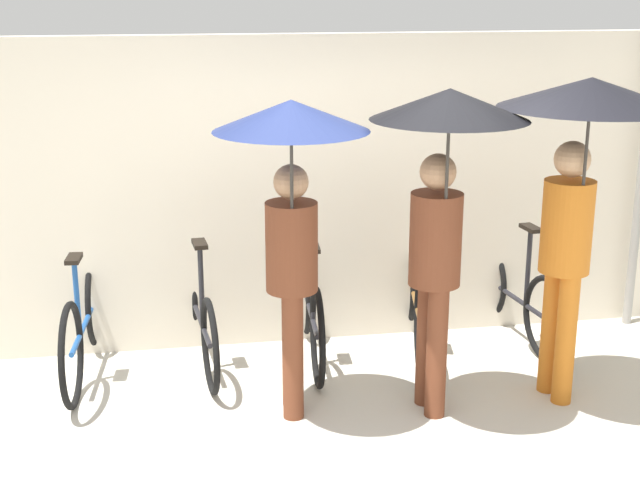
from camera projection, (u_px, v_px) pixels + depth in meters
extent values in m
plane|color=beige|center=(361.00, 479.00, 4.92)|extent=(30.00, 30.00, 0.00)
cube|color=beige|center=(302.00, 192.00, 6.57)|extent=(11.19, 0.12, 2.29)
torus|color=black|center=(95.00, 300.00, 6.67)|extent=(0.10, 0.70, 0.70)
torus|color=black|center=(71.00, 355.00, 5.68)|extent=(0.10, 0.70, 0.70)
cylinder|color=#19478C|center=(84.00, 325.00, 6.18)|extent=(0.12, 1.03, 0.04)
cylinder|color=#19478C|center=(77.00, 299.00, 5.93)|extent=(0.04, 0.04, 0.53)
cube|color=black|center=(74.00, 259.00, 5.85)|extent=(0.11, 0.21, 0.03)
cylinder|color=#19478C|center=(92.00, 256.00, 6.57)|extent=(0.04, 0.04, 0.70)
cylinder|color=#19478C|center=(88.00, 210.00, 6.47)|extent=(0.44, 0.06, 0.03)
torus|color=black|center=(190.00, 293.00, 6.89)|extent=(0.10, 0.65, 0.65)
torus|color=black|center=(210.00, 346.00, 5.88)|extent=(0.10, 0.65, 0.65)
cylinder|color=black|center=(199.00, 317.00, 6.39)|extent=(0.13, 1.08, 0.04)
cylinder|color=black|center=(201.00, 287.00, 6.13)|extent=(0.04, 0.04, 0.59)
cube|color=black|center=(200.00, 244.00, 6.04)|extent=(0.11, 0.21, 0.03)
cylinder|color=black|center=(188.00, 245.00, 6.78)|extent=(0.04, 0.04, 0.77)
cylinder|color=black|center=(186.00, 196.00, 6.67)|extent=(0.44, 0.07, 0.03)
torus|color=black|center=(305.00, 290.00, 6.89)|extent=(0.09, 0.69, 0.69)
torus|color=black|center=(317.00, 337.00, 5.97)|extent=(0.09, 0.69, 0.69)
cylinder|color=black|center=(311.00, 312.00, 6.43)|extent=(0.10, 0.96, 0.04)
cylinder|color=black|center=(313.00, 286.00, 6.20)|extent=(0.04, 0.04, 0.52)
cube|color=black|center=(313.00, 248.00, 6.12)|extent=(0.10, 0.21, 0.03)
cylinder|color=black|center=(305.00, 248.00, 6.80)|extent=(0.04, 0.04, 0.67)
cylinder|color=black|center=(304.00, 206.00, 6.70)|extent=(0.44, 0.06, 0.03)
torus|color=black|center=(410.00, 278.00, 7.10)|extent=(0.19, 0.72, 0.73)
torus|color=black|center=(422.00, 326.00, 6.11)|extent=(0.19, 0.72, 0.73)
cylinder|color=brown|center=(415.00, 300.00, 6.61)|extent=(0.23, 1.02, 0.04)
cylinder|color=brown|center=(419.00, 274.00, 6.36)|extent=(0.04, 0.04, 0.53)
cube|color=black|center=(420.00, 236.00, 6.28)|extent=(0.13, 0.21, 0.03)
cylinder|color=brown|center=(411.00, 235.00, 7.00)|extent=(0.04, 0.04, 0.72)
cylinder|color=brown|center=(413.00, 190.00, 6.90)|extent=(0.44, 0.11, 0.03)
torus|color=black|center=(486.00, 278.00, 7.23)|extent=(0.12, 0.65, 0.65)
torus|color=black|center=(547.00, 320.00, 6.35)|extent=(0.12, 0.65, 0.65)
cylinder|color=black|center=(515.00, 298.00, 6.79)|extent=(0.14, 0.95, 0.04)
cylinder|color=black|center=(528.00, 268.00, 6.55)|extent=(0.04, 0.04, 0.58)
cube|color=black|center=(531.00, 228.00, 6.47)|extent=(0.11, 0.21, 0.03)
cylinder|color=black|center=(489.00, 236.00, 7.13)|extent=(0.04, 0.04, 0.72)
cylinder|color=black|center=(491.00, 192.00, 7.03)|extent=(0.44, 0.08, 0.03)
cylinder|color=brown|center=(292.00, 346.00, 5.68)|extent=(0.13, 0.13, 0.82)
cylinder|color=brown|center=(293.00, 357.00, 5.51)|extent=(0.13, 0.13, 0.82)
cylinder|color=brown|center=(292.00, 247.00, 5.40)|extent=(0.32, 0.32, 0.56)
sphere|color=tan|center=(291.00, 182.00, 5.29)|extent=(0.21, 0.21, 0.21)
cylinder|color=#332D28|center=(292.00, 191.00, 5.16)|extent=(0.02, 0.02, 0.70)
cone|color=#19234C|center=(291.00, 115.00, 5.04)|extent=(0.91, 0.91, 0.18)
cylinder|color=brown|center=(426.00, 342.00, 5.70)|extent=(0.13, 0.13, 0.85)
cylinder|color=brown|center=(437.00, 353.00, 5.53)|extent=(0.13, 0.13, 0.85)
cylinder|color=brown|center=(435.00, 239.00, 5.41)|extent=(0.32, 0.32, 0.58)
sphere|color=tan|center=(438.00, 172.00, 5.30)|extent=(0.22, 0.22, 0.22)
cylinder|color=#332D28|center=(447.00, 181.00, 5.17)|extent=(0.02, 0.02, 0.72)
cone|color=black|center=(450.00, 104.00, 5.05)|extent=(0.92, 0.92, 0.18)
cylinder|color=#C66B1E|center=(551.00, 330.00, 5.87)|extent=(0.13, 0.13, 0.87)
cylinder|color=#C66B1E|center=(566.00, 340.00, 5.71)|extent=(0.13, 0.13, 0.87)
cylinder|color=#C66B1E|center=(567.00, 227.00, 5.58)|extent=(0.32, 0.32, 0.59)
sphere|color=tan|center=(572.00, 159.00, 5.46)|extent=(0.23, 0.23, 0.23)
cylinder|color=#332D28|center=(585.00, 169.00, 5.34)|extent=(0.02, 0.02, 0.73)
cone|color=black|center=(591.00, 93.00, 5.21)|extent=(1.09, 1.09, 0.18)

